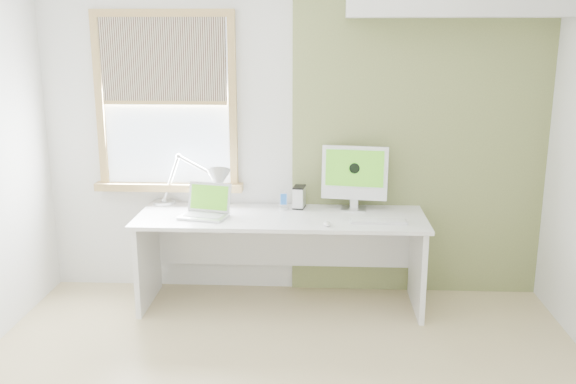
# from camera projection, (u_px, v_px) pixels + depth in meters

# --- Properties ---
(room) EXTENTS (4.04, 3.54, 2.64)m
(room) POSITION_uv_depth(u_px,v_px,m) (278.00, 185.00, 3.32)
(room) COLOR #CBB581
(room) RESTS_ON ground
(accent_wall) EXTENTS (2.00, 0.02, 2.60)m
(accent_wall) POSITION_uv_depth(u_px,v_px,m) (419.00, 135.00, 4.95)
(accent_wall) COLOR olive
(accent_wall) RESTS_ON room
(window) EXTENTS (1.20, 0.14, 1.42)m
(window) POSITION_uv_depth(u_px,v_px,m) (166.00, 103.00, 4.97)
(window) COLOR #A68348
(window) RESTS_ON room
(desk) EXTENTS (2.20, 0.70, 0.73)m
(desk) POSITION_uv_depth(u_px,v_px,m) (281.00, 238.00, 4.90)
(desk) COLOR white
(desk) RESTS_ON room
(desk_lamp) EXTENTS (0.71, 0.44, 0.43)m
(desk_lamp) POSITION_uv_depth(u_px,v_px,m) (208.00, 182.00, 4.91)
(desk_lamp) COLOR silver
(desk_lamp) RESTS_ON desk
(laptop) EXTENTS (0.39, 0.34, 0.24)m
(laptop) POSITION_uv_depth(u_px,v_px,m) (206.00, 208.00, 4.78)
(laptop) COLOR silver
(laptop) RESTS_ON desk
(phone_dock) EXTENTS (0.08, 0.08, 0.14)m
(phone_dock) POSITION_uv_depth(u_px,v_px,m) (284.00, 204.00, 4.97)
(phone_dock) COLOR silver
(phone_dock) RESTS_ON desk
(external_drive) EXTENTS (0.11, 0.15, 0.18)m
(external_drive) POSITION_uv_depth(u_px,v_px,m) (299.00, 197.00, 4.99)
(external_drive) COLOR silver
(external_drive) RESTS_ON desk
(imac) EXTENTS (0.52, 0.20, 0.50)m
(imac) POSITION_uv_depth(u_px,v_px,m) (355.00, 174.00, 4.91)
(imac) COLOR silver
(imac) RESTS_ON desk
(keyboard) EXTENTS (0.42, 0.12, 0.02)m
(keyboard) POSITION_uv_depth(u_px,v_px,m) (379.00, 221.00, 4.62)
(keyboard) COLOR white
(keyboard) RESTS_ON desk
(mouse) EXTENTS (0.06, 0.10, 0.03)m
(mouse) POSITION_uv_depth(u_px,v_px,m) (327.00, 224.00, 4.54)
(mouse) COLOR white
(mouse) RESTS_ON desk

